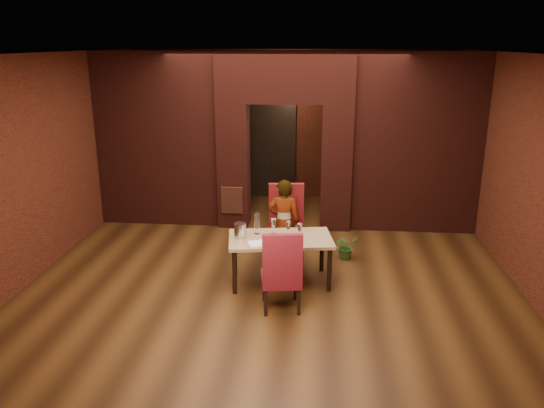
{
  "coord_description": "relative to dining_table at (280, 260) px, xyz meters",
  "views": [
    {
      "loc": [
        0.64,
        -7.53,
        3.36
      ],
      "look_at": [
        -0.05,
        0.0,
        1.03
      ],
      "focal_mm": 35.0,
      "sensor_mm": 36.0,
      "label": 1
    }
  ],
  "objects": [
    {
      "name": "wine_glass_a",
      "position": [
        -0.11,
        0.13,
        0.46
      ],
      "size": [
        0.09,
        0.09,
        0.23
      ],
      "primitive_type": null,
      "color": "white",
      "rests_on": "dining_table"
    },
    {
      "name": "potted_plant",
      "position": [
        0.99,
        0.97,
        -0.13
      ],
      "size": [
        0.47,
        0.45,
        0.41
      ],
      "primitive_type": "imported",
      "rotation": [
        0.0,
        0.0,
        0.42
      ],
      "color": "#346125",
      "rests_on": "ground"
    },
    {
      "name": "lintel",
      "position": [
        -0.12,
        2.5,
        2.41
      ],
      "size": [
        2.45,
        0.55,
        0.9
      ],
      "primitive_type": "cube",
      "color": "maroon",
      "rests_on": "ground"
    },
    {
      "name": "wine_glass_b",
      "position": [
        0.1,
        0.1,
        0.45
      ],
      "size": [
        0.09,
        0.09,
        0.21
      ],
      "primitive_type": null,
      "color": "white",
      "rests_on": "dining_table"
    },
    {
      "name": "water_bottle",
      "position": [
        -0.35,
        0.13,
        0.51
      ],
      "size": [
        0.08,
        0.08,
        0.33
      ],
      "primitive_type": "cylinder",
      "color": "white",
      "rests_on": "dining_table"
    },
    {
      "name": "wing_wall_left",
      "position": [
        -2.48,
        2.5,
        1.26
      ],
      "size": [
        2.28,
        0.35,
        3.2
      ],
      "primitive_type": "cube",
      "color": "maroon",
      "rests_on": "ground"
    },
    {
      "name": "wall_back",
      "position": [
        -0.12,
        4.5,
        1.26
      ],
      "size": [
        7.0,
        0.04,
        3.2
      ],
      "primitive_type": "cube",
      "color": "maroon",
      "rests_on": "ground"
    },
    {
      "name": "pillar_right",
      "position": [
        0.83,
        2.5,
        0.81
      ],
      "size": [
        0.55,
        0.55,
        2.3
      ],
      "primitive_type": "cube",
      "color": "maroon",
      "rests_on": "ground"
    },
    {
      "name": "wall_left",
      "position": [
        -3.62,
        0.5,
        1.26
      ],
      "size": [
        0.04,
        8.0,
        3.2
      ],
      "primitive_type": "cube",
      "color": "maroon",
      "rests_on": "ground"
    },
    {
      "name": "chair_far",
      "position": [
        0.04,
        0.74,
        0.27
      ],
      "size": [
        0.61,
        0.61,
        1.22
      ],
      "primitive_type": "cube",
      "rotation": [
        0.0,
        0.0,
        0.1
      ],
      "color": "maroon",
      "rests_on": "ground"
    },
    {
      "name": "wall_front",
      "position": [
        -0.12,
        -3.5,
        1.26
      ],
      "size": [
        7.0,
        0.04,
        3.2
      ],
      "primitive_type": "cube",
      "color": "maroon",
      "rests_on": "ground"
    },
    {
      "name": "wing_wall_right",
      "position": [
        2.25,
        2.5,
        1.26
      ],
      "size": [
        2.28,
        0.35,
        3.2
      ],
      "primitive_type": "cube",
      "color": "maroon",
      "rests_on": "ground"
    },
    {
      "name": "chair_near",
      "position": [
        0.07,
        -0.78,
        0.21
      ],
      "size": [
        0.57,
        0.57,
        1.1
      ],
      "primitive_type": "cube",
      "rotation": [
        0.0,
        0.0,
        3.3
      ],
      "color": "maroon",
      "rests_on": "ground"
    },
    {
      "name": "rear_door",
      "position": [
        -0.52,
        4.44,
        0.71
      ],
      "size": [
        0.9,
        0.08,
        2.1
      ],
      "primitive_type": "cube",
      "color": "black",
      "rests_on": "ground"
    },
    {
      "name": "dining_table",
      "position": [
        0.0,
        0.0,
        0.0
      ],
      "size": [
        1.57,
        1.04,
        0.68
      ],
      "primitive_type": "cube",
      "rotation": [
        0.0,
        0.0,
        0.16
      ],
      "color": "tan",
      "rests_on": "ground"
    },
    {
      "name": "wine_bucket",
      "position": [
        -0.57,
        -0.04,
        0.45
      ],
      "size": [
        0.17,
        0.17,
        0.21
      ],
      "primitive_type": "cylinder",
      "color": "#B3B3BA",
      "rests_on": "dining_table"
    },
    {
      "name": "tasting_sheet",
      "position": [
        -0.26,
        -0.24,
        0.34
      ],
      "size": [
        0.39,
        0.34,
        0.0
      ],
      "primitive_type": "cube",
      "rotation": [
        0.0,
        0.0,
        0.36
      ],
      "color": "white",
      "rests_on": "dining_table"
    },
    {
      "name": "ceiling",
      "position": [
        -0.12,
        0.5,
        2.86
      ],
      "size": [
        7.0,
        8.0,
        0.04
      ],
      "primitive_type": "cube",
      "color": "silver",
      "rests_on": "ground"
    },
    {
      "name": "vent_panel",
      "position": [
        -1.07,
        2.2,
        0.21
      ],
      "size": [
        0.4,
        0.03,
        0.5
      ],
      "primitive_type": "cube",
      "color": "#A64A30",
      "rests_on": "ground"
    },
    {
      "name": "pillar_left",
      "position": [
        -1.07,
        2.5,
        0.81
      ],
      "size": [
        0.55,
        0.55,
        2.3
      ],
      "primitive_type": "cube",
      "color": "maroon",
      "rests_on": "ground"
    },
    {
      "name": "person_seated",
      "position": [
        0.0,
        0.66,
        0.34
      ],
      "size": [
        0.51,
        0.34,
        1.37
      ],
      "primitive_type": "imported",
      "rotation": [
        0.0,
        0.0,
        3.11
      ],
      "color": "white",
      "rests_on": "ground"
    },
    {
      "name": "floor",
      "position": [
        -0.12,
        0.5,
        -0.34
      ],
      "size": [
        8.0,
        8.0,
        0.0
      ],
      "primitive_type": "plane",
      "color": "#4A2B12",
      "rests_on": "ground"
    },
    {
      "name": "wall_right",
      "position": [
        3.38,
        0.5,
        1.26
      ],
      "size": [
        0.04,
        8.0,
        3.2
      ],
      "primitive_type": "cube",
      "color": "maroon",
      "rests_on": "ground"
    },
    {
      "name": "rear_door_frame",
      "position": [
        -0.52,
        4.4,
        0.71
      ],
      "size": [
        1.02,
        0.04,
        2.22
      ],
      "primitive_type": "cube",
      "color": "black",
      "rests_on": "ground"
    },
    {
      "name": "wine_glass_c",
      "position": [
        0.27,
        0.01,
        0.45
      ],
      "size": [
        0.09,
        0.09,
        0.21
      ],
      "primitive_type": null,
      "color": "silver",
      "rests_on": "dining_table"
    }
  ]
}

